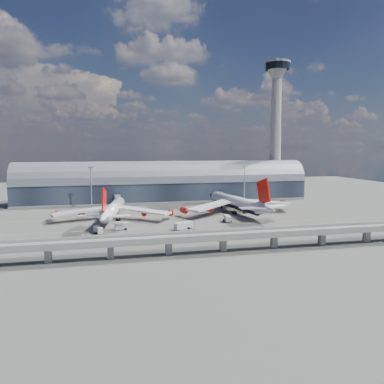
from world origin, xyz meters
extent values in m
plane|color=#474744|center=(0.00, 0.00, 0.00)|extent=(500.00, 500.00, 0.00)
cube|color=gold|center=(0.00, -10.00, 0.01)|extent=(200.00, 0.25, 0.01)
cube|color=gold|center=(0.00, 20.00, 0.01)|extent=(200.00, 0.25, 0.01)
cube|color=gold|center=(0.00, 50.00, 0.01)|extent=(200.00, 0.25, 0.01)
cube|color=gold|center=(-35.00, 30.00, 0.01)|extent=(0.25, 80.00, 0.01)
cube|color=gold|center=(35.00, 30.00, 0.01)|extent=(0.25, 80.00, 0.01)
cube|color=#202736|center=(0.00, 78.00, 7.00)|extent=(200.00, 28.00, 14.00)
cylinder|color=slate|center=(0.00, 78.00, 14.00)|extent=(200.00, 28.00, 28.00)
cube|color=gray|center=(0.00, 64.00, 14.00)|extent=(200.00, 1.00, 1.20)
cube|color=gray|center=(0.00, 78.00, 0.60)|extent=(200.00, 30.00, 1.20)
cube|color=gray|center=(85.00, 83.00, 4.00)|extent=(18.00, 18.00, 8.00)
cone|color=gray|center=(85.00, 83.00, 45.00)|extent=(10.00, 10.00, 90.00)
cone|color=gray|center=(85.00, 83.00, 92.00)|extent=(16.00, 16.00, 8.00)
cylinder|color=black|center=(85.00, 83.00, 97.00)|extent=(18.00, 18.00, 5.00)
cylinder|color=slate|center=(85.00, 83.00, 100.00)|extent=(19.00, 19.00, 1.50)
cylinder|color=gray|center=(85.00, 83.00, 101.50)|extent=(2.40, 2.40, 3.00)
cube|color=gray|center=(0.00, -55.00, 5.50)|extent=(220.00, 8.50, 1.20)
cube|color=gray|center=(0.00, -59.00, 6.60)|extent=(220.00, 0.40, 1.20)
cube|color=gray|center=(0.00, -51.00, 6.60)|extent=(220.00, 0.40, 1.20)
cube|color=gray|center=(0.00, -56.50, 6.15)|extent=(220.00, 0.12, 0.12)
cube|color=gray|center=(0.00, -53.50, 6.15)|extent=(220.00, 0.12, 0.12)
cube|color=gray|center=(-60.00, -55.00, 2.50)|extent=(2.20, 2.20, 5.00)
cube|color=gray|center=(-40.00, -55.00, 2.50)|extent=(2.20, 2.20, 5.00)
cube|color=gray|center=(-20.00, -55.00, 2.50)|extent=(2.20, 2.20, 5.00)
cube|color=gray|center=(0.00, -55.00, 2.50)|extent=(2.20, 2.20, 5.00)
cube|color=gray|center=(20.00, -55.00, 2.50)|extent=(2.20, 2.20, 5.00)
cube|color=gray|center=(40.00, -55.00, 2.50)|extent=(2.20, 2.20, 5.00)
cube|color=gray|center=(60.00, -55.00, 2.50)|extent=(2.20, 2.20, 5.00)
cylinder|color=gray|center=(-50.00, 55.00, 12.50)|extent=(0.70, 0.70, 25.00)
cube|color=gray|center=(-50.00, 55.00, 25.20)|extent=(3.00, 0.40, 1.00)
cylinder|color=gray|center=(50.00, 55.00, 12.50)|extent=(0.70, 0.70, 25.00)
cube|color=gray|center=(50.00, 55.00, 25.20)|extent=(3.00, 0.40, 1.00)
cylinder|color=white|center=(-37.69, 15.14, 5.76)|extent=(13.93, 49.61, 5.95)
cone|color=white|center=(-33.21, 42.21, 5.76)|extent=(7.09, 8.31, 5.95)
cone|color=white|center=(-42.49, -13.77, 6.51)|extent=(7.69, 11.98, 5.95)
cube|color=red|center=(-42.03, -11.02, 13.85)|extent=(2.46, 11.07, 12.31)
cube|color=white|center=(-53.35, 15.85, 5.02)|extent=(30.78, 16.60, 2.40)
cube|color=white|center=(-22.65, 10.76, 5.02)|extent=(28.32, 24.12, 2.40)
cylinder|color=red|center=(-53.61, 17.78, 3.35)|extent=(3.69, 5.07, 2.97)
cylinder|color=red|center=(-67.26, 20.04, 3.35)|extent=(3.69, 5.07, 2.97)
cylinder|color=red|center=(-21.77, 12.50, 3.35)|extent=(3.69, 5.07, 2.97)
cylinder|color=red|center=(-8.13, 10.23, 3.35)|extent=(3.69, 5.07, 2.97)
cylinder|color=gray|center=(-34.85, 32.28, 1.39)|extent=(0.46, 0.46, 2.79)
cylinder|color=gray|center=(-41.24, 11.95, 1.39)|extent=(0.56, 0.56, 2.79)
cylinder|color=gray|center=(-35.37, 10.98, 1.39)|extent=(0.56, 0.56, 2.79)
cylinder|color=black|center=(-41.24, 11.95, 0.51)|extent=(2.25, 1.71, 1.39)
cylinder|color=black|center=(-35.37, 10.98, 0.51)|extent=(2.25, 1.71, 1.39)
cylinder|color=white|center=(31.89, 20.58, 6.35)|extent=(14.65, 52.38, 6.24)
cone|color=white|center=(27.12, 49.45, 6.35)|extent=(7.56, 9.51, 6.24)
cone|color=white|center=(37.02, -10.41, 7.21)|extent=(8.27, 13.76, 6.24)
cube|color=red|center=(36.49, -7.22, 15.39)|extent=(2.84, 12.82, 14.26)
cube|color=white|center=(15.61, 15.71, 5.49)|extent=(31.03, 26.56, 2.67)
cube|color=white|center=(48.88, 21.21, 5.49)|extent=(33.52, 18.53, 2.67)
cylinder|color=black|center=(31.89, 20.58, 4.63)|extent=(12.86, 46.96, 5.31)
cylinder|color=red|center=(14.65, 17.73, 3.55)|extent=(4.28, 5.87, 3.44)
cylinder|color=red|center=(-0.14, 15.29, 3.55)|extent=(4.28, 5.87, 3.44)
cylinder|color=red|center=(49.14, 23.43, 3.55)|extent=(4.28, 5.87, 3.44)
cylinder|color=red|center=(63.92, 25.88, 3.55)|extent=(4.28, 5.87, 3.44)
cylinder|color=gray|center=(28.90, 38.69, 1.61)|extent=(0.54, 0.54, 3.23)
cylinder|color=gray|center=(29.20, 15.77, 1.61)|extent=(0.65, 0.65, 3.23)
cylinder|color=gray|center=(35.99, 16.89, 1.61)|extent=(0.65, 0.65, 3.23)
cylinder|color=black|center=(29.20, 15.77, 0.59)|extent=(2.60, 1.98, 1.61)
cylinder|color=black|center=(35.99, 16.89, 0.59)|extent=(2.60, 1.98, 1.61)
cube|color=gray|center=(-34.19, 52.00, 5.20)|extent=(3.00, 24.00, 3.00)
cube|color=gray|center=(-34.19, 40.00, 5.20)|extent=(3.60, 3.60, 3.40)
cylinder|color=gray|center=(-34.19, 64.00, 5.20)|extent=(4.40, 4.40, 4.00)
cylinder|color=gray|center=(-34.19, 40.00, 1.70)|extent=(0.50, 0.50, 3.40)
cylinder|color=black|center=(-34.19, 40.00, 0.35)|extent=(1.40, 0.80, 0.80)
cube|color=gray|center=(35.39, 50.00, 5.20)|extent=(3.00, 28.00, 3.00)
cube|color=gray|center=(35.39, 36.00, 5.20)|extent=(3.60, 3.60, 3.40)
cylinder|color=gray|center=(35.39, 64.00, 5.20)|extent=(4.40, 4.40, 4.00)
cylinder|color=gray|center=(35.39, 36.00, 1.70)|extent=(0.50, 0.50, 3.40)
cylinder|color=black|center=(35.39, 36.00, 0.35)|extent=(1.40, 0.80, 0.80)
cube|color=silver|center=(-44.94, -15.11, 1.54)|extent=(4.41, 7.11, 2.51)
cylinder|color=black|center=(-44.20, -13.08, 0.43)|extent=(2.56, 1.64, 0.87)
cylinder|color=black|center=(-45.69, -17.14, 0.43)|extent=(2.56, 1.64, 0.87)
cube|color=silver|center=(-34.71, -10.70, 1.79)|extent=(5.87, 3.26, 2.91)
cylinder|color=black|center=(-32.93, -10.93, 0.50)|extent=(1.36, 2.90, 1.01)
cylinder|color=black|center=(-36.48, -10.47, 0.50)|extent=(1.36, 2.90, 1.01)
cube|color=silver|center=(-6.71, -15.99, 1.82)|extent=(9.31, 6.46, 2.96)
cylinder|color=black|center=(-4.11, -17.30, 0.51)|extent=(2.20, 3.00, 1.02)
cylinder|color=black|center=(-9.31, -14.67, 0.51)|extent=(2.20, 3.00, 1.02)
cube|color=silver|center=(18.56, -3.90, 1.75)|extent=(3.18, 6.77, 2.84)
cylinder|color=black|center=(18.34, -1.82, 0.49)|extent=(2.82, 1.26, 0.98)
cylinder|color=black|center=(18.78, -5.98, 0.49)|extent=(2.82, 1.26, 0.98)
cube|color=silver|center=(11.96, 27.26, 1.60)|extent=(2.46, 5.06, 2.59)
cylinder|color=black|center=(11.91, 28.86, 0.45)|extent=(2.52, 0.98, 0.90)
cylinder|color=black|center=(12.02, 25.67, 0.45)|extent=(2.52, 0.98, 0.90)
cube|color=silver|center=(-42.97, 38.39, 1.45)|extent=(5.11, 5.47, 2.35)
cylinder|color=black|center=(-41.84, 39.70, 0.41)|extent=(2.25, 2.09, 0.81)
cylinder|color=black|center=(-44.10, 37.07, 0.41)|extent=(2.25, 2.09, 0.81)
cube|color=gray|center=(-50.86, -23.59, 0.21)|extent=(2.09, 1.42, 0.26)
cube|color=#B1B1B6|center=(-50.86, -23.59, 0.90)|extent=(1.74, 1.33, 1.29)
cube|color=gray|center=(-48.63, -23.64, 0.21)|extent=(2.09, 1.42, 0.26)
cube|color=#B1B1B6|center=(-48.63, -23.64, 0.90)|extent=(1.74, 1.33, 1.29)
cube|color=gray|center=(-9.32, -23.23, 0.23)|extent=(2.26, 1.58, 0.27)
cube|color=#B1B1B6|center=(-9.32, -23.23, 0.95)|extent=(1.89, 1.47, 1.36)
cube|color=gray|center=(-6.97, -23.37, 0.23)|extent=(2.26, 1.58, 0.27)
cube|color=#B1B1B6|center=(-6.97, -23.37, 0.95)|extent=(1.89, 1.47, 1.36)
cube|color=gray|center=(-4.62, -23.52, 0.23)|extent=(2.26, 1.58, 0.27)
cube|color=#B1B1B6|center=(-4.62, -23.52, 0.95)|extent=(1.89, 1.47, 1.36)
cube|color=gray|center=(-2.28, -23.66, 0.23)|extent=(2.26, 1.58, 0.27)
cube|color=#B1B1B6|center=(-2.28, -23.66, 0.95)|extent=(1.89, 1.47, 1.36)
cube|color=gray|center=(86.14, -32.05, 0.22)|extent=(2.52, 2.27, 0.26)
cube|color=#B1B1B6|center=(86.14, -32.05, 0.92)|extent=(2.17, 2.02, 1.31)
cube|color=gray|center=(88.10, -30.90, 0.22)|extent=(2.52, 2.27, 0.26)
cube|color=#B1B1B6|center=(88.10, -30.90, 0.92)|extent=(2.17, 2.02, 1.31)
camera|label=1|loc=(-40.70, -181.71, 37.61)|focal=35.00mm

